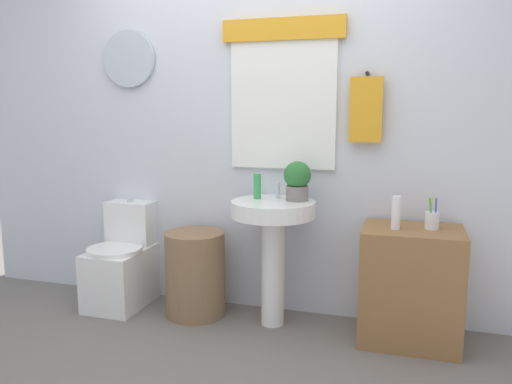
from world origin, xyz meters
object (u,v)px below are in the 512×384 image
Objects in this scene: pedestal_sink at (273,232)px; wooden_cabinet at (410,285)px; potted_plant at (297,180)px; toothbrush_cup at (432,220)px; toilet at (122,265)px; laundry_hamper at (195,274)px; lotion_bottle at (396,213)px; soap_bottle at (257,186)px.

pedestal_sink is 0.89m from wooden_cabinet.
toothbrush_cup is at bearing -2.84° from potted_plant.
pedestal_sink is (1.12, -0.03, 0.33)m from toilet.
laundry_hamper is 1.56m from toothbrush_cup.
wooden_cabinet is at bearing 21.60° from lotion_bottle.
toilet is 2.98× the size of potted_plant.
laundry_hamper is 3.50× the size of soap_bottle.
soap_bottle is (1.00, 0.02, 0.61)m from toilet.
toilet is 1.07× the size of wooden_cabinet.
soap_bottle reaches higher than toilet.
laundry_hamper is at bearing -3.09° from toilet.
toilet reaches higher than laundry_hamper.
soap_bottle reaches higher than lotion_bottle.
pedestal_sink is 0.36m from potted_plant.
laundry_hamper is 0.95m from potted_plant.
pedestal_sink reaches higher than laundry_hamper.
laundry_hamper is 2.94× the size of lotion_bottle.
pedestal_sink is at bearing 180.00° from wooden_cabinet.
wooden_cabinet is (1.97, -0.03, 0.06)m from toilet.
soap_bottle is at bearing 177.05° from wooden_cabinet.
potted_plant is at bearing 1.31° from toilet.
soap_bottle is 0.88× the size of toothbrush_cup.
potted_plant reaches higher than laundry_hamper.
pedestal_sink is 3.27× the size of potted_plant.
lotion_bottle is at bearing -163.51° from toothbrush_cup.
pedestal_sink is 0.31m from soap_bottle.
toilet is at bearing 179.69° from toothbrush_cup.
lotion_bottle is 0.22m from toothbrush_cup.
pedestal_sink is 0.77m from lotion_bottle.
toilet is 4.53× the size of soap_bottle.
lotion_bottle is at bearing -158.40° from wooden_cabinet.
potted_plant is at bearing 175.16° from wooden_cabinet.
potted_plant reaches higher than wooden_cabinet.
lotion_bottle is 1.05× the size of toothbrush_cup.
toothbrush_cup reaches higher than wooden_cabinet.
potted_plant is (1.26, 0.03, 0.66)m from toilet.
toilet reaches higher than wooden_cabinet.
wooden_cabinet is 0.41m from toothbrush_cup.
soap_bottle is at bearing 174.08° from lotion_bottle.
soap_bottle is at bearing -177.80° from potted_plant.
wooden_cabinet is (0.85, -0.00, -0.27)m from pedestal_sink.
potted_plant is 0.83m from toothbrush_cup.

